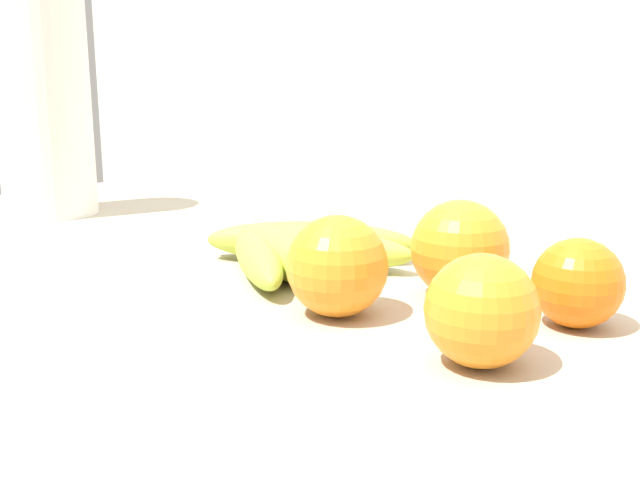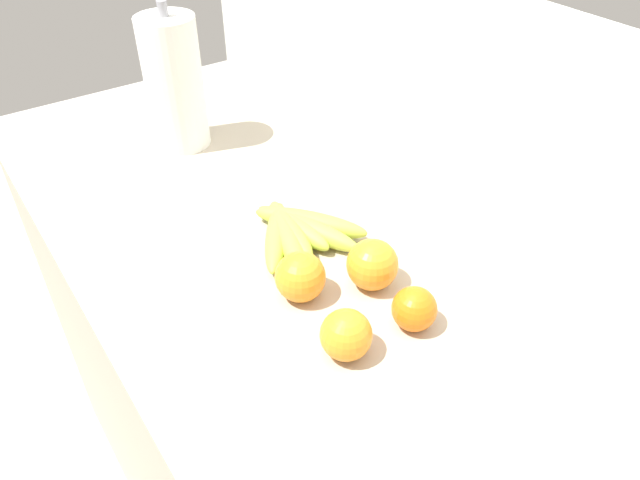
{
  "view_description": "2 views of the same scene",
  "coord_description": "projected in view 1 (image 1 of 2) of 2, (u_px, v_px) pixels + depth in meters",
  "views": [
    {
      "loc": [
        0.4,
        -0.46,
        1.11
      ],
      "look_at": [
        -0.03,
        0.01,
        0.96
      ],
      "focal_mm": 41.6,
      "sensor_mm": 36.0,
      "label": 1
    },
    {
      "loc": [
        0.62,
        -0.41,
        1.58
      ],
      "look_at": [
        0.04,
        -0.01,
        1.02
      ],
      "focal_mm": 33.99,
      "sensor_mm": 36.0,
      "label": 2
    }
  ],
  "objects": [
    {
      "name": "orange_center",
      "position": [
        460.0,
        249.0,
        0.62
      ],
      "size": [
        0.08,
        0.08,
        0.08
      ],
      "primitive_type": "sphere",
      "color": "orange",
      "rests_on": "counter"
    },
    {
      "name": "orange_front",
      "position": [
        482.0,
        311.0,
        0.47
      ],
      "size": [
        0.07,
        0.07,
        0.07
      ],
      "primitive_type": "sphere",
      "color": "orange",
      "rests_on": "counter"
    },
    {
      "name": "wall_back",
      "position": [
        521.0,
        433.0,
        0.96
      ],
      "size": [
        1.83,
        0.06,
        1.3
      ],
      "primitive_type": "cube",
      "color": "silver",
      "rests_on": "ground"
    },
    {
      "name": "paper_towel_roll",
      "position": [
        44.0,
        109.0,
        0.95
      ],
      "size": [
        0.12,
        0.12,
        0.3
      ],
      "color": "white",
      "rests_on": "counter"
    },
    {
      "name": "orange_back_right",
      "position": [
        337.0,
        266.0,
        0.57
      ],
      "size": [
        0.08,
        0.08,
        0.08
      ],
      "primitive_type": "sphere",
      "color": "orange",
      "rests_on": "counter"
    },
    {
      "name": "orange_right",
      "position": [
        578.0,
        283.0,
        0.55
      ],
      "size": [
        0.07,
        0.07,
        0.07
      ],
      "primitive_type": "sphere",
      "color": "orange",
      "rests_on": "counter"
    },
    {
      "name": "banana_bunch",
      "position": [
        288.0,
        249.0,
        0.71
      ],
      "size": [
        0.21,
        0.22,
        0.04
      ],
      "color": "#ABCB3F",
      "rests_on": "counter"
    }
  ]
}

